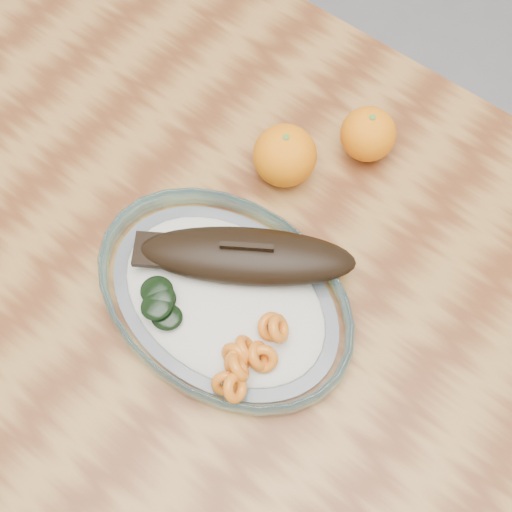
# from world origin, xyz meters

# --- Properties ---
(ground) EXTENTS (3.00, 3.00, 0.00)m
(ground) POSITION_xyz_m (0.00, 0.00, 0.00)
(ground) COLOR slate
(ground) RESTS_ON ground
(dining_table) EXTENTS (1.20, 0.80, 0.75)m
(dining_table) POSITION_xyz_m (0.00, 0.00, 0.65)
(dining_table) COLOR brown
(dining_table) RESTS_ON ground
(plated_meal) EXTENTS (0.58, 0.57, 0.08)m
(plated_meal) POSITION_xyz_m (-0.03, -0.04, 0.77)
(plated_meal) COLOR white
(plated_meal) RESTS_ON dining_table
(orange_left) EXTENTS (0.08, 0.08, 0.08)m
(orange_left) POSITION_xyz_m (-0.08, 0.14, 0.79)
(orange_left) COLOR #E95D04
(orange_left) RESTS_ON dining_table
(orange_right) EXTENTS (0.07, 0.07, 0.07)m
(orange_right) POSITION_xyz_m (-0.02, 0.23, 0.79)
(orange_right) COLOR #E95D04
(orange_right) RESTS_ON dining_table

